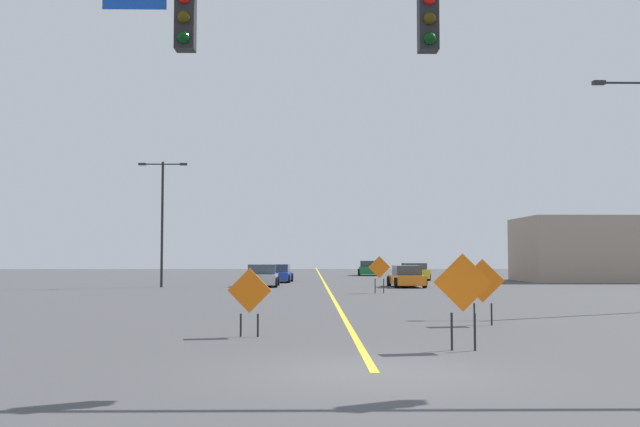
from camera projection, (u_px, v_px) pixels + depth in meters
name	position (u px, v px, depth m)	size (l,w,h in m)	color
ground	(375.00, 373.00, 12.22)	(186.10, 186.10, 0.00)	#444447
road_centre_stripe	(322.00, 278.00, 63.82)	(0.16, 103.39, 0.01)	yellow
traffic_signal_assembly	(553.00, 48.00, 12.57)	(16.91, 0.44, 6.99)	gray
street_lamp_far_right	(162.00, 213.00, 45.37)	(3.04, 0.24, 7.86)	black
construction_sign_left_shoulder	(463.00, 288.00, 15.16)	(1.21, 0.20, 2.02)	orange
construction_sign_median_near	(379.00, 269.00, 37.99)	(1.16, 0.08, 1.94)	orange
construction_sign_right_lane	(483.00, 284.00, 20.62)	(1.22, 0.26, 1.88)	orange
construction_sign_left_lane	(249.00, 294.00, 17.71)	(1.09, 0.17, 1.67)	orange
car_green_mid	(369.00, 268.00, 71.45)	(2.32, 4.32, 1.45)	#196B38
car_orange_approaching	(406.00, 277.00, 45.38)	(2.10, 4.26, 1.34)	orange
car_silver_near	(262.00, 276.00, 46.12)	(2.09, 4.17, 1.41)	#B7BABF
car_yellow_passing	(414.00, 272.00, 57.95)	(2.20, 4.11, 1.36)	gold
car_blue_distant	(277.00, 274.00, 53.61)	(2.31, 4.17, 1.32)	#1E389E
roadside_building_east	(599.00, 249.00, 55.64)	(11.85, 7.86, 4.88)	gray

